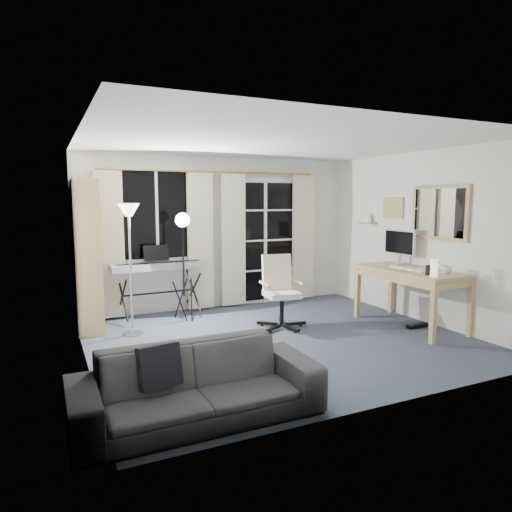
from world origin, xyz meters
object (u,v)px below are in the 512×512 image
at_px(torchiere_lamp, 129,230).
at_px(studio_light, 183,232).
at_px(sofa, 197,373).
at_px(desk, 411,276).
at_px(office_chair, 279,284).
at_px(bookshelf, 84,259).
at_px(monitor, 400,243).
at_px(mug, 446,269).
at_px(keyboard_piano, 158,267).

xyz_separation_m(torchiere_lamp, studio_light, (0.79, 0.35, -0.08)).
height_order(torchiere_lamp, sofa, torchiere_lamp).
bearing_deg(desk, studio_light, 148.28).
xyz_separation_m(office_chair, desk, (1.60, -0.78, 0.12)).
xyz_separation_m(bookshelf, monitor, (4.20, -1.30, 0.15)).
bearing_deg(monitor, torchiere_lamp, 166.58).
bearing_deg(bookshelf, studio_light, -6.18).
distance_m(desk, monitor, 0.63).
xyz_separation_m(torchiere_lamp, mug, (3.60, -1.72, -0.49)).
relative_size(bookshelf, keyboard_piano, 1.44).
xyz_separation_m(studio_light, office_chair, (1.11, -0.78, -0.69)).
bearing_deg(desk, torchiere_lamp, 159.14).
relative_size(mug, sofa, 0.07).
xyz_separation_m(office_chair, monitor, (1.80, -0.33, 0.52)).
xyz_separation_m(bookshelf, desk, (4.01, -1.75, -0.25)).
bearing_deg(torchiere_lamp, desk, -19.19).
bearing_deg(torchiere_lamp, keyboard_piano, 53.87).
xyz_separation_m(torchiere_lamp, sofa, (0.06, -2.54, -0.97)).
height_order(office_chair, desk, office_chair).
xyz_separation_m(keyboard_piano, office_chair, (1.38, -1.14, -0.17)).
height_order(torchiere_lamp, office_chair, torchiere_lamp).
xyz_separation_m(bookshelf, sofa, (0.56, -3.07, -0.56)).
height_order(bookshelf, desk, bookshelf).
height_order(studio_light, monitor, studio_light).
relative_size(torchiere_lamp, studio_light, 1.06).
relative_size(torchiere_lamp, monitor, 2.93).
relative_size(studio_light, desk, 1.05).
bearing_deg(desk, keyboard_piano, 145.48).
distance_m(keyboard_piano, desk, 3.55).
distance_m(torchiere_lamp, studio_light, 0.87).
bearing_deg(keyboard_piano, desk, -35.05).
bearing_deg(desk, office_chair, 152.27).
relative_size(bookshelf, torchiere_lamp, 1.18).
height_order(torchiere_lamp, keyboard_piano, torchiere_lamp).
distance_m(studio_light, mug, 3.51).
relative_size(desk, mug, 11.54).
bearing_deg(studio_light, monitor, -4.41).
distance_m(studio_light, office_chair, 1.52).
bearing_deg(office_chair, mug, -29.75).
bearing_deg(mug, desk, 101.31).
distance_m(studio_light, desk, 3.18).
relative_size(torchiere_lamp, mug, 12.89).
bearing_deg(monitor, office_chair, 167.81).
height_order(office_chair, monitor, monitor).
relative_size(office_chair, mug, 7.55).
xyz_separation_m(mug, sofa, (-3.55, -0.82, -0.48)).
bearing_deg(torchiere_lamp, office_chair, -12.90).
xyz_separation_m(studio_light, monitor, (2.91, -1.12, -0.17)).
relative_size(bookshelf, desk, 1.32).
bearing_deg(torchiere_lamp, mug, -25.51).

